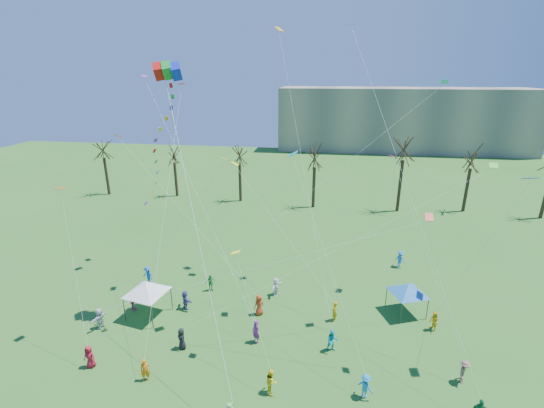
# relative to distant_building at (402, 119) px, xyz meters

# --- Properties ---
(ground) EXTENTS (160.00, 160.00, 0.00)m
(ground) POSITION_rel_distant_building_xyz_m (-22.00, -82.00, -7.50)
(ground) COLOR #286520
(ground) RESTS_ON ground
(distant_building) EXTENTS (60.00, 14.00, 15.00)m
(distant_building) POSITION_rel_distant_building_xyz_m (0.00, 0.00, 0.00)
(distant_building) COLOR gray
(distant_building) RESTS_ON ground
(bare_tree_row) EXTENTS (68.76, 7.69, 11.47)m
(bare_tree_row) POSITION_rel_distant_building_xyz_m (-16.85, -45.64, -0.44)
(bare_tree_row) COLOR black
(bare_tree_row) RESTS_ON ground
(big_box_kite) EXTENTS (4.45, 6.36, 20.37)m
(big_box_kite) POSITION_rel_distant_building_xyz_m (-29.19, -74.50, 6.23)
(big_box_kite) COLOR red
(big_box_kite) RESTS_ON ground
(canopy_tent_white) EXTENTS (3.91, 3.91, 2.99)m
(canopy_tent_white) POSITION_rel_distant_building_xyz_m (-31.80, -74.37, -4.97)
(canopy_tent_white) COLOR #3F3F44
(canopy_tent_white) RESTS_ON ground
(canopy_tent_blue) EXTENTS (3.31, 3.31, 2.66)m
(canopy_tent_blue) POSITION_rel_distant_building_xyz_m (-11.21, -71.09, -5.25)
(canopy_tent_blue) COLOR #3F3F44
(canopy_tent_blue) RESTS_ON ground
(festival_crowd) EXTENTS (26.75, 18.88, 1.84)m
(festival_crowd) POSITION_rel_distant_building_xyz_m (-22.54, -74.49, -6.67)
(festival_crowd) COLOR #AF1529
(festival_crowd) RESTS_ON ground
(small_kites_aloft) EXTENTS (31.48, 15.90, 31.76)m
(small_kites_aloft) POSITION_rel_distant_building_xyz_m (-20.94, -70.96, 5.49)
(small_kites_aloft) COLOR orange
(small_kites_aloft) RESTS_ON ground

